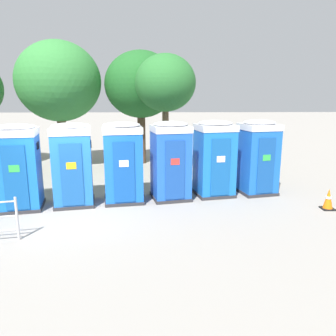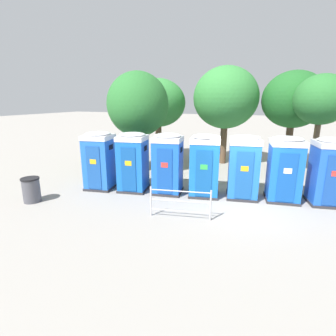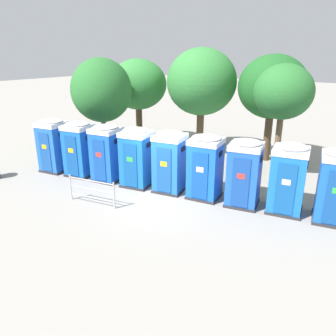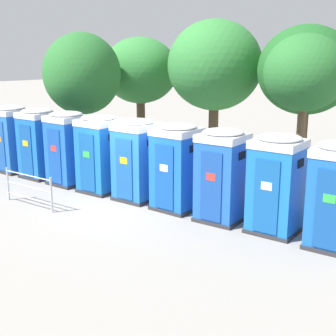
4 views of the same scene
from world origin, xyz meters
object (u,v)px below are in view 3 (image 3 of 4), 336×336
(street_tree_2, at_px, (138,85))
(street_tree_3, at_px, (283,93))
(portapotty_0, at_px, (54,145))
(portapotty_2, at_px, (107,153))
(portapotty_6, at_px, (244,173))
(street_tree_0, at_px, (202,82))
(portapotty_4, at_px, (170,161))
(portapotty_8, at_px, (336,186))
(portapotty_7, at_px, (288,178))
(portapotty_1, at_px, (79,149))
(portapotty_5, at_px, (205,167))
(street_tree_1, at_px, (273,87))
(event_barrier, at_px, (92,190))
(street_tree_4, at_px, (101,91))
(portapotty_3, at_px, (137,157))

(street_tree_2, height_order, street_tree_3, street_tree_2)
(portapotty_0, bearing_deg, portapotty_2, 11.27)
(portapotty_6, distance_m, street_tree_0, 7.58)
(portapotty_4, relative_size, portapotty_6, 1.00)
(portapotty_4, xyz_separation_m, portapotty_8, (6.03, 1.05, 0.00))
(portapotty_6, relative_size, portapotty_7, 1.00)
(portapotty_1, distance_m, portapotty_5, 6.12)
(street_tree_1, bearing_deg, event_barrier, -110.69)
(portapotty_8, bearing_deg, event_barrier, -153.45)
(event_barrier, bearing_deg, portapotty_8, 26.55)
(portapotty_4, distance_m, street_tree_0, 6.52)
(portapotty_1, bearing_deg, street_tree_2, 104.27)
(portapotty_2, bearing_deg, event_barrier, -58.38)
(street_tree_4, bearing_deg, portapotty_3, -27.31)
(portapotty_1, distance_m, portapotty_4, 4.59)
(portapotty_2, height_order, street_tree_2, street_tree_2)
(portapotty_8, bearing_deg, portapotty_6, -169.76)
(portapotty_4, bearing_deg, portapotty_1, -168.68)
(street_tree_4, bearing_deg, portapotty_2, -42.36)
(portapotty_0, height_order, portapotty_3, same)
(portapotty_1, bearing_deg, portapotty_8, 10.48)
(street_tree_1, bearing_deg, street_tree_2, -171.45)
(portapotty_3, bearing_deg, portapotty_4, 12.81)
(street_tree_0, distance_m, street_tree_1, 3.77)
(portapotty_8, height_order, street_tree_3, street_tree_3)
(portapotty_3, relative_size, portapotty_6, 1.00)
(portapotty_6, xyz_separation_m, street_tree_1, (-1.20, 5.90, 2.55))
(portapotty_4, height_order, event_barrier, portapotty_4)
(portapotty_2, xyz_separation_m, street_tree_4, (-2.67, 2.44, 2.32))
(portapotty_8, relative_size, street_tree_0, 0.44)
(street_tree_0, bearing_deg, street_tree_3, -14.08)
(portapotty_7, relative_size, street_tree_0, 0.44)
(portapotty_6, height_order, street_tree_2, street_tree_2)
(portapotty_1, height_order, street_tree_0, street_tree_0)
(portapotty_6, bearing_deg, portapotty_3, -169.42)
(portapotty_1, xyz_separation_m, portapotty_3, (3.01, 0.56, -0.00))
(street_tree_0, bearing_deg, portapotty_8, -30.22)
(portapotty_2, distance_m, street_tree_2, 7.00)
(portapotty_0, bearing_deg, street_tree_2, 90.53)
(portapotty_6, bearing_deg, portapotty_8, 10.24)
(portapotty_5, distance_m, portapotty_6, 1.53)
(portapotty_0, relative_size, portapotty_8, 1.00)
(portapotty_6, height_order, portapotty_8, same)
(portapotty_2, bearing_deg, portapotty_8, 10.47)
(portapotty_4, bearing_deg, portapotty_8, 9.85)
(street_tree_0, relative_size, event_barrier, 2.86)
(portapotty_3, xyz_separation_m, portapotty_4, (1.49, 0.34, 0.00))
(street_tree_1, bearing_deg, portapotty_4, -105.83)
(portapotty_4, xyz_separation_m, street_tree_3, (2.96, 4.44, 2.55))
(street_tree_2, xyz_separation_m, street_tree_3, (9.02, -0.78, 0.20))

